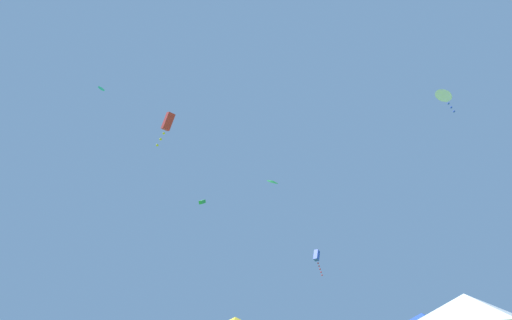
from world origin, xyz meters
TOP-DOWN VIEW (x-y plane):
  - canopy_tent_white at (7.50, 6.62)m, footprint 3.50×3.50m
  - kite_cyan_delta at (-15.34, 13.67)m, footprint 0.79×0.80m
  - kite_green_box at (-8.03, 27.29)m, footprint 0.70×1.15m
  - kite_green_delta at (0.37, 20.89)m, footprint 1.48×1.40m
  - kite_white_delta at (15.68, 14.46)m, footprint 1.38×1.57m
  - kite_blue_box at (2.62, 11.13)m, footprint 0.47×0.53m
  - kite_red_box at (-5.87, 7.48)m, footprint 0.90×0.93m

SIDE VIEW (x-z plane):
  - canopy_tent_white at x=7.50m, z-range 1.31..5.05m
  - kite_blue_box at x=2.62m, z-range 5.74..7.21m
  - kite_red_box at x=-5.87m, z-range 12.24..14.75m
  - kite_green_delta at x=0.37m, z-range 16.14..17.01m
  - kite_green_box at x=-8.03m, z-range 17.02..17.90m
  - kite_white_delta at x=15.68m, z-range 19.86..22.76m
  - kite_cyan_delta at x=-15.34m, z-range 22.76..23.08m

